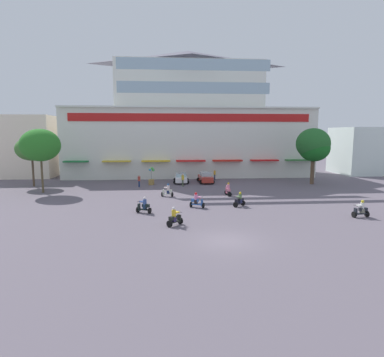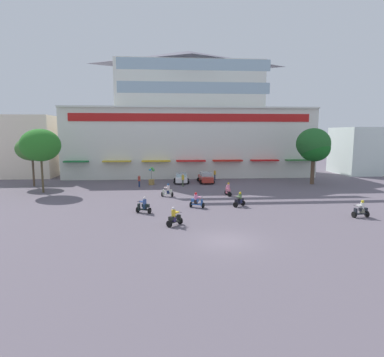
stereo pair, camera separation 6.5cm
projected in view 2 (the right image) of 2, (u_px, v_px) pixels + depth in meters
name	position (u px, v px, depth m)	size (l,w,h in m)	color
ground_plane	(204.00, 201.00, 34.50)	(128.00, 128.00, 0.00)	#605762
colonial_building	(189.00, 123.00, 56.52)	(40.53, 17.99, 21.12)	silver
flank_building_left	(22.00, 146.00, 54.11)	(11.38, 8.34, 10.05)	#F3E0C6
flank_building_right	(366.00, 151.00, 57.94)	(9.88, 8.69, 8.22)	silver
plaza_tree_0	(40.00, 145.00, 38.70)	(4.69, 4.29, 7.70)	brown
plaza_tree_1	(313.00, 144.00, 45.40)	(4.69, 4.61, 7.90)	brown
plaza_tree_2	(32.00, 149.00, 43.50)	(4.18, 3.95, 6.68)	brown
plaza_tree_3	(314.00, 148.00, 45.40)	(4.26, 4.37, 6.98)	brown
parked_car_0	(181.00, 178.00, 47.14)	(2.36, 4.17, 1.45)	white
parked_car_1	(206.00, 178.00, 47.22)	(2.36, 4.23, 1.54)	#B03127
scooter_rider_0	(228.00, 190.00, 37.49)	(0.61, 1.49, 1.56)	black
scooter_rider_1	(361.00, 210.00, 27.69)	(1.42, 0.65, 1.50)	black
scooter_rider_2	(144.00, 206.00, 29.22)	(1.42, 1.00, 1.50)	black
scooter_rider_3	(174.00, 218.00, 25.18)	(1.33, 1.35, 1.51)	black
scooter_rider_4	(197.00, 201.00, 31.38)	(1.47, 1.00, 1.50)	black
scooter_rider_5	(168.00, 191.00, 36.89)	(1.41, 0.86, 1.53)	black
scooter_rider_6	(239.00, 200.00, 31.87)	(1.35, 1.25, 1.45)	black
pedestrian_0	(139.00, 180.00, 43.57)	(0.39, 0.39, 1.64)	navy
pedestrian_1	(215.00, 174.00, 49.90)	(0.44, 0.44, 1.65)	#292842
pedestrian_2	(183.00, 179.00, 43.92)	(0.49, 0.49, 1.75)	#464F3A
balloon_vendor_cart	(152.00, 177.00, 45.42)	(0.86, 1.01, 2.52)	olive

